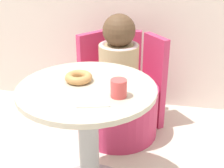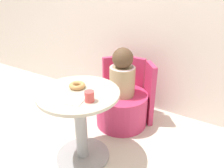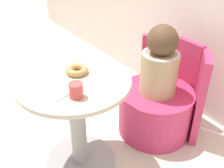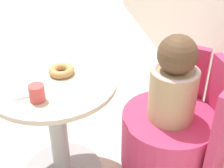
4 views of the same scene
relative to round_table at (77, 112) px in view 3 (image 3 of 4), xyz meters
The scene contains 8 objects.
ground_plane 0.44m from the round_table, 160.97° to the left, with size 12.00×12.00×0.00m, color beige.
round_table is the anchor object (origin of this frame).
tub_chair 0.69m from the round_table, 86.04° to the left, with size 0.56×0.56×0.36m.
booth_backrest 0.88m from the round_table, 87.09° to the left, with size 0.65×0.24×0.68m.
child_figure 0.66m from the round_table, 86.04° to the left, with size 0.27×0.27×0.51m.
donut 0.26m from the round_table, 135.55° to the left, with size 0.13×0.13×0.04m.
cup 0.33m from the round_table, 23.90° to the right, with size 0.07×0.07×0.08m.
paper_napkin 0.27m from the round_table, 63.96° to the right, with size 0.17×0.17×0.01m.
Camera 3 is at (1.25, -0.59, 1.42)m, focal length 42.00 mm.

